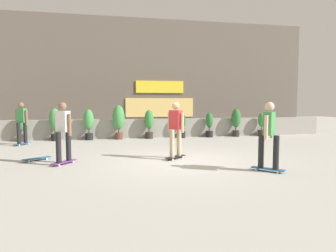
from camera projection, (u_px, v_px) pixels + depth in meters
name	position (u px, v px, depth m)	size (l,w,h in m)	color
ground_plane	(178.00, 161.00, 8.54)	(48.00, 48.00, 0.00)	#B2AFA8
planter_wall	(150.00, 128.00, 14.37)	(18.00, 0.40, 0.90)	gray
building_backdrop	(141.00, 77.00, 18.06)	(20.00, 2.08, 6.50)	#60564C
potted_plant_0	(21.00, 126.00, 12.81)	(0.38, 0.38, 1.23)	#2D2823
potted_plant_1	(55.00, 122.00, 13.07)	(0.48, 0.48, 1.44)	black
potted_plant_2	(89.00, 123.00, 13.35)	(0.46, 0.46, 1.38)	black
potted_plant_3	(119.00, 119.00, 13.60)	(0.55, 0.55, 1.57)	brown
potted_plant_4	(149.00, 122.00, 13.89)	(0.44, 0.44, 1.35)	#2D2823
potted_plant_5	(182.00, 124.00, 14.20)	(0.37, 0.37, 1.22)	black
potted_plant_6	(209.00, 124.00, 14.48)	(0.36, 0.36, 1.19)	black
potted_plant_7	(236.00, 121.00, 14.73)	(0.46, 0.46, 1.39)	#2D2823
potted_plant_8	(262.00, 124.00, 15.02)	(0.36, 0.36, 1.18)	#2D2823
skater_mid_plaza	(269.00, 133.00, 7.18)	(0.70, 0.72, 1.70)	#266699
skater_by_wall_left	(22.00, 121.00, 11.72)	(0.53, 0.81, 1.70)	#266699
skater_foreground	(176.00, 128.00, 8.81)	(0.73, 0.68, 1.70)	black
skater_far_left	(63.00, 130.00, 8.03)	(0.64, 0.76, 1.70)	#72338C
skateboard_near_camera	(37.00, 159.00, 8.61)	(0.77, 0.63, 0.08)	#266699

